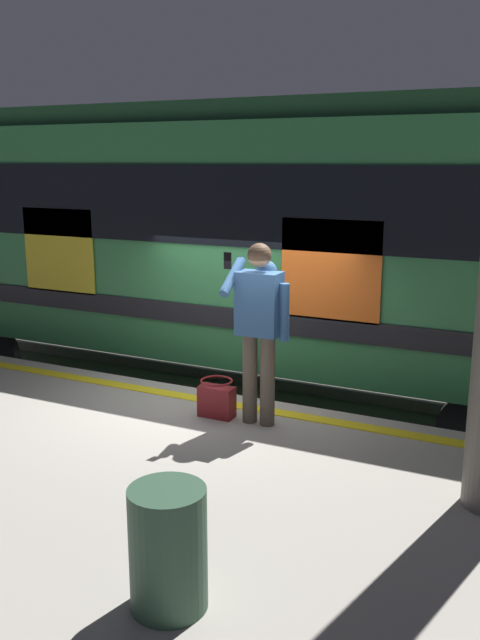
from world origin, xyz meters
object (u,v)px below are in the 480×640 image
object	(u,v)px
handbag	(217,400)
trash_bin	(168,548)
passenger	(260,319)
train_carriage	(236,228)

from	to	relation	value
handbag	trash_bin	xyz separation A→B (m)	(-1.11, 2.67, 0.18)
handbag	trash_bin	distance (m)	2.90
passenger	handbag	distance (m)	0.95
train_carriage	trash_bin	size ratio (longest dim) A/B	14.75
train_carriage	trash_bin	xyz separation A→B (m)	(-2.28, 5.46, -1.18)
passenger	trash_bin	size ratio (longest dim) A/B	2.41
passenger	handbag	bearing A→B (deg)	5.01
train_carriage	passenger	size ratio (longest dim) A/B	6.12
train_carriage	passenger	bearing A→B (deg)	120.16
passenger	handbag	world-z (taller)	passenger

